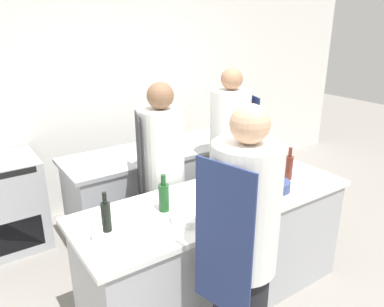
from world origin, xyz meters
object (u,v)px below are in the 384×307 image
(bottle_vinegar, at_px, (164,197))
(bottle_wine, at_px, (289,167))
(bottle_olive_oil, at_px, (106,216))
(chef_at_pass_far, at_px, (162,180))
(chef_at_prep_near, at_px, (242,256))
(bowl_prep_small, at_px, (277,186))
(chef_at_stove, at_px, (229,159))
(bowl_mixing_large, at_px, (189,217))
(cup, at_px, (97,233))

(bottle_vinegar, relative_size, bottle_wine, 0.98)
(bottle_vinegar, xyz_separation_m, bottle_wine, (1.13, -0.12, 0.00))
(bottle_olive_oil, relative_size, bottle_vinegar, 0.99)
(chef_at_pass_far, bearing_deg, chef_at_prep_near, -167.57)
(bottle_olive_oil, relative_size, bowl_prep_small, 1.26)
(chef_at_pass_far, relative_size, bottle_vinegar, 6.23)
(chef_at_prep_near, distance_m, bottle_vinegar, 0.72)
(chef_at_stove, relative_size, bottle_vinegar, 6.44)
(chef_at_prep_near, relative_size, bottle_vinegar, 6.54)
(chef_at_prep_near, bearing_deg, chef_at_stove, -51.28)
(chef_at_pass_far, distance_m, bowl_prep_small, 0.98)
(chef_at_pass_far, relative_size, bottle_wine, 6.10)
(chef_at_pass_far, height_order, bowl_mixing_large, chef_at_pass_far)
(bottle_vinegar, bearing_deg, bottle_wine, -5.85)
(chef_at_stove, height_order, bowl_mixing_large, chef_at_stove)
(chef_at_prep_near, relative_size, bottle_olive_oil, 6.64)
(bottle_wine, bearing_deg, chef_at_prep_near, -150.28)
(chef_at_stove, xyz_separation_m, bottle_vinegar, (-1.06, -0.57, 0.13))
(bottle_olive_oil, xyz_separation_m, bottle_wine, (1.57, -0.09, 0.00))
(bottle_olive_oil, bearing_deg, chef_at_pass_far, 38.56)
(bottle_olive_oil, bearing_deg, bottle_vinegar, 2.92)
(chef_at_stove, xyz_separation_m, bowl_prep_small, (-0.17, -0.78, 0.07))
(chef_at_prep_near, height_order, bowl_mixing_large, chef_at_prep_near)
(bottle_wine, xyz_separation_m, bowl_mixing_large, (-1.06, -0.09, -0.08))
(chef_at_stove, bearing_deg, bottle_olive_oil, -52.30)
(chef_at_prep_near, xyz_separation_m, bottle_olive_oil, (-0.54, 0.68, 0.12))
(bottle_wine, bearing_deg, bottle_vinegar, 174.15)
(bottle_olive_oil, distance_m, cup, 0.13)
(chef_at_prep_near, bearing_deg, bottle_olive_oil, 24.27)
(cup, bearing_deg, chef_at_stove, 22.60)
(chef_at_pass_far, bearing_deg, bottle_wine, -108.54)
(bowl_prep_small, bearing_deg, bottle_wine, 22.37)
(bottle_wine, xyz_separation_m, bowl_prep_small, (-0.24, -0.10, -0.07))
(chef_at_prep_near, xyz_separation_m, chef_at_pass_far, (0.21, 1.27, -0.05))
(chef_at_prep_near, height_order, bottle_vinegar, chef_at_prep_near)
(bowl_mixing_large, relative_size, bowl_prep_small, 1.19)
(bottle_olive_oil, height_order, bottle_wine, bottle_wine)
(chef_at_prep_near, distance_m, chef_at_pass_far, 1.29)
(cup, bearing_deg, chef_at_prep_near, -43.77)
(bottle_wine, height_order, cup, bottle_wine)
(chef_at_pass_far, height_order, bottle_vinegar, chef_at_pass_far)
(bowl_prep_small, bearing_deg, chef_at_pass_far, 126.13)
(chef_at_stove, bearing_deg, cup, -51.18)
(bottle_olive_oil, distance_m, bowl_mixing_large, 0.54)
(bottle_vinegar, bearing_deg, bowl_mixing_large, -70.91)
(chef_at_prep_near, height_order, bottle_wine, chef_at_prep_near)
(chef_at_prep_near, xyz_separation_m, cup, (-0.63, 0.61, 0.06))
(chef_at_prep_near, distance_m, bowl_prep_small, 0.92)
(bottle_vinegar, distance_m, bowl_prep_small, 0.92)
(bottle_wine, distance_m, cup, 1.66)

